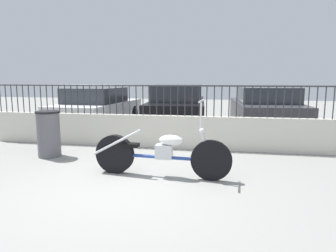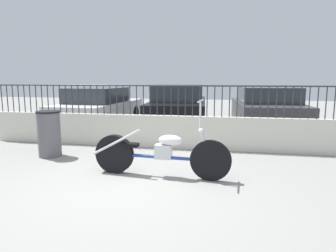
# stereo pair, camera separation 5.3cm
# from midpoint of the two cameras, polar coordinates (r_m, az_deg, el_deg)

# --- Properties ---
(ground_plane) EXTENTS (40.00, 40.00, 0.00)m
(ground_plane) POSITION_cam_midpoint_polar(r_m,az_deg,el_deg) (4.76, -8.39, -11.35)
(ground_plane) COLOR gray
(low_wall) EXTENTS (8.81, 0.18, 0.78)m
(low_wall) POSITION_cam_midpoint_polar(r_m,az_deg,el_deg) (7.23, -1.19, -1.03)
(low_wall) COLOR beige
(low_wall) RESTS_ON ground_plane
(fence_railing) EXTENTS (8.81, 0.04, 0.73)m
(fence_railing) POSITION_cam_midpoint_polar(r_m,az_deg,el_deg) (7.13, -1.21, 5.88)
(fence_railing) COLOR #2D2D33
(fence_railing) RESTS_ON low_wall
(motorcycle_blue) EXTENTS (2.40, 0.52, 1.32)m
(motorcycle_blue) POSITION_cam_midpoint_polar(r_m,az_deg,el_deg) (5.11, -2.60, -5.13)
(motorcycle_blue) COLOR black
(motorcycle_blue) RESTS_ON ground_plane
(trash_bin) EXTENTS (0.49, 0.49, 0.98)m
(trash_bin) POSITION_cam_midpoint_polar(r_m,az_deg,el_deg) (6.84, -21.48, -1.38)
(trash_bin) COLOR #56565B
(trash_bin) RESTS_ON ground_plane
(car_white) EXTENTS (1.90, 4.16, 1.35)m
(car_white) POSITION_cam_midpoint_polar(r_m,az_deg,el_deg) (10.52, -12.84, 3.48)
(car_white) COLOR black
(car_white) RESTS_ON ground_plane
(car_black) EXTENTS (2.09, 4.67, 1.46)m
(car_black) POSITION_cam_midpoint_polar(r_m,az_deg,el_deg) (10.24, 2.23, 3.83)
(car_black) COLOR black
(car_black) RESTS_ON ground_plane
(car_dark_grey) EXTENTS (2.04, 4.13, 1.40)m
(car_dark_grey) POSITION_cam_midpoint_polar(r_m,az_deg,el_deg) (9.87, 18.32, 3.06)
(car_dark_grey) COLOR black
(car_dark_grey) RESTS_ON ground_plane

